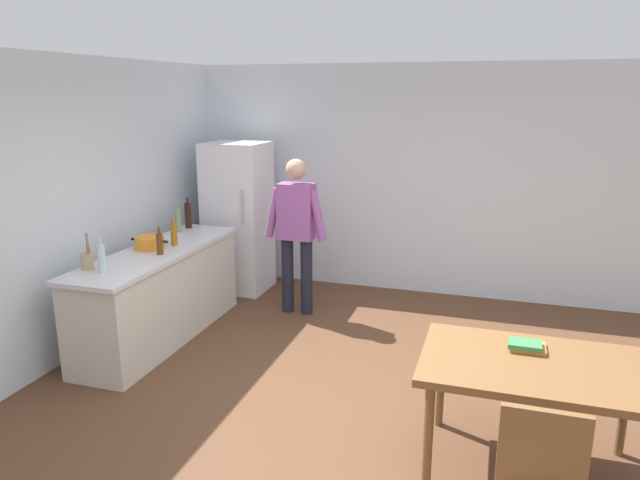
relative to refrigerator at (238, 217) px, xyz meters
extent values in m
plane|color=brown|center=(1.90, -2.40, -0.90)|extent=(14.00, 14.00, 0.00)
cube|color=silver|center=(1.90, 0.60, 0.45)|extent=(6.40, 0.12, 2.70)
cube|color=silver|center=(-0.70, -2.20, 0.45)|extent=(0.12, 5.60, 2.70)
cube|color=beige|center=(-0.10, -1.60, -0.47)|extent=(0.60, 2.12, 0.86)
cube|color=silver|center=(-0.10, -1.60, -0.02)|extent=(0.64, 2.20, 0.04)
cube|color=white|center=(0.00, 0.00, 0.00)|extent=(0.70, 0.64, 1.80)
cylinder|color=#B2B2B7|center=(0.22, -0.34, 0.20)|extent=(0.02, 0.02, 0.40)
cylinder|color=#1E1E2D|center=(0.84, -0.55, -0.48)|extent=(0.13, 0.13, 0.84)
cylinder|color=#1E1E2D|center=(1.06, -0.55, -0.48)|extent=(0.13, 0.13, 0.84)
cube|color=#99519E|center=(0.95, -0.55, 0.24)|extent=(0.38, 0.22, 0.60)
sphere|color=tan|center=(0.95, -0.55, 0.69)|extent=(0.22, 0.22, 0.22)
cylinder|color=#99519E|center=(0.70, -0.59, 0.22)|extent=(0.20, 0.09, 0.55)
cylinder|color=#99519E|center=(1.20, -0.59, 0.22)|extent=(0.20, 0.09, 0.55)
cube|color=brown|center=(3.30, -2.70, -0.18)|extent=(1.40, 0.90, 0.05)
cylinder|color=brown|center=(2.70, -3.05, -0.55)|extent=(0.06, 0.06, 0.70)
cylinder|color=brown|center=(2.70, -2.35, -0.55)|extent=(0.06, 0.06, 0.70)
cylinder|color=brown|center=(3.90, -2.35, -0.55)|extent=(0.06, 0.06, 0.70)
cube|color=brown|center=(3.30, -3.56, -0.20)|extent=(0.42, 0.04, 0.42)
cylinder|color=orange|center=(-0.20, -1.56, 0.06)|extent=(0.28, 0.28, 0.12)
cube|color=black|center=(-0.37, -1.56, 0.08)|extent=(0.06, 0.03, 0.02)
cube|color=black|center=(-0.03, -1.56, 0.08)|extent=(0.06, 0.03, 0.02)
cylinder|color=tan|center=(-0.32, -2.30, 0.07)|extent=(0.11, 0.11, 0.14)
cylinder|color=olive|center=(-0.30, -2.30, 0.21)|extent=(0.02, 0.05, 0.22)
cylinder|color=olive|center=(-0.30, -2.31, 0.21)|extent=(0.02, 0.04, 0.22)
cylinder|color=black|center=(-0.29, -0.67, 0.14)|extent=(0.08, 0.08, 0.28)
cylinder|color=black|center=(-0.29, -0.67, 0.31)|extent=(0.03, 0.03, 0.06)
cylinder|color=#996619|center=(-0.03, -1.39, 0.11)|extent=(0.06, 0.06, 0.22)
cylinder|color=#996619|center=(-0.03, -1.39, 0.25)|extent=(0.03, 0.03, 0.06)
cylinder|color=#5B3314|center=(0.01, -1.71, 0.10)|extent=(0.06, 0.06, 0.20)
cylinder|color=#5B3314|center=(0.01, -1.71, 0.23)|extent=(0.02, 0.02, 0.06)
cylinder|color=silver|center=(-0.14, -2.34, 0.12)|extent=(0.07, 0.07, 0.24)
cylinder|color=silver|center=(-0.14, -2.34, 0.27)|extent=(0.03, 0.03, 0.06)
cylinder|color=gray|center=(-0.29, -0.87, 0.13)|extent=(0.06, 0.06, 0.26)
cylinder|color=gray|center=(-0.29, -0.87, 0.29)|extent=(0.02, 0.02, 0.06)
cube|color=orange|center=(3.26, -2.50, -0.14)|extent=(0.22, 0.19, 0.02)
cube|color=#387A47|center=(3.23, -2.53, -0.11)|extent=(0.21, 0.15, 0.03)
camera|label=1|loc=(3.01, -6.22, 1.48)|focal=32.44mm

